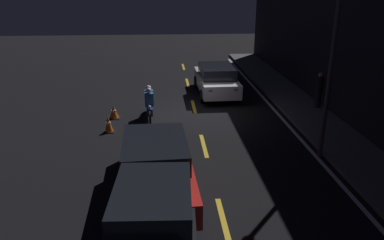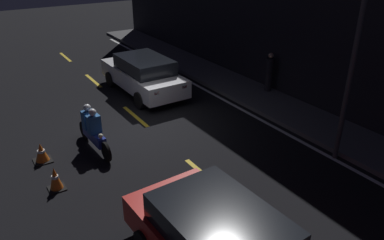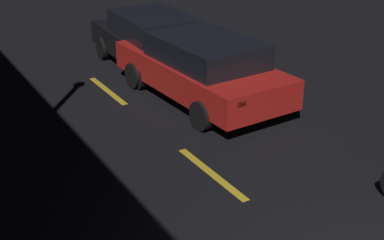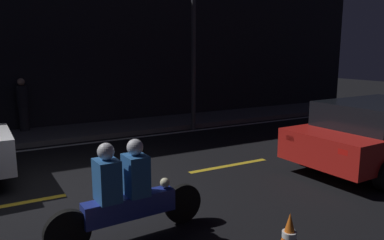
% 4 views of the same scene
% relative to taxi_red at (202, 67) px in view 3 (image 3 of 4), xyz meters
% --- Properties ---
extents(lane_dash_d, '(2.00, 0.14, 0.01)m').
position_rel_taxi_red_xyz_m(lane_dash_d, '(-2.94, 1.62, -0.76)').
color(lane_dash_d, gold).
rests_on(lane_dash_d, ground).
extents(lane_dash_e, '(2.00, 0.14, 0.01)m').
position_rel_taxi_red_xyz_m(lane_dash_e, '(1.56, 1.62, -0.76)').
color(lane_dash_e, gold).
rests_on(lane_dash_e, ground).
extents(taxi_red, '(4.62, 2.18, 1.44)m').
position_rel_taxi_red_xyz_m(taxi_red, '(0.00, 0.00, 0.00)').
color(taxi_red, red).
rests_on(taxi_red, ground).
extents(van_black, '(4.24, 2.05, 1.45)m').
position_rel_taxi_red_xyz_m(van_black, '(2.50, -0.02, 0.00)').
color(van_black, black).
rests_on(van_black, ground).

